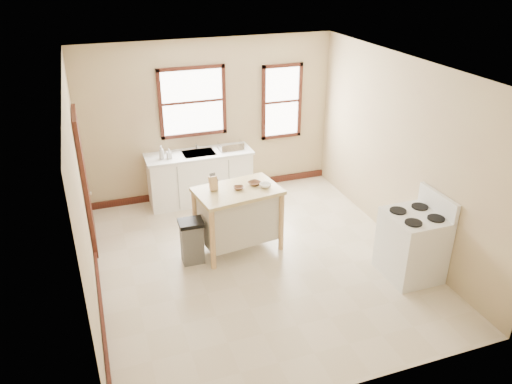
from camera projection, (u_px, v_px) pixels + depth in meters
floor at (257, 261)px, 7.29m from camera, size 5.00×5.00×0.00m
ceiling at (257, 69)px, 6.06m from camera, size 5.00×5.00×0.00m
wall_back at (210, 120)px, 8.79m from camera, size 4.50×0.04×2.80m
wall_left at (81, 199)px, 6.00m from camera, size 0.04×5.00×2.80m
wall_right at (401, 153)px, 7.34m from camera, size 0.04×5.00×2.80m
window_main at (193, 102)px, 8.53m from camera, size 1.17×0.06×1.22m
window_side at (282, 102)px, 9.09m from camera, size 0.77×0.06×1.37m
door_left at (85, 182)px, 7.27m from camera, size 0.06×0.90×2.10m
baseboard_back at (213, 189)px, 9.36m from camera, size 4.50×0.04×0.12m
baseboard_left at (99, 289)px, 6.60m from camera, size 0.04×5.00×0.12m
sink_counter at (200, 177)px, 8.86m from camera, size 1.86×0.62×0.92m
faucet at (196, 143)px, 8.76m from camera, size 0.03×0.03×0.22m
soap_bottle_a at (161, 152)px, 8.38m from camera, size 0.12×0.12×0.23m
soap_bottle_b at (169, 154)px, 8.39m from camera, size 0.09×0.09×0.17m
dish_rack at (231, 146)px, 8.79m from camera, size 0.44×0.33×0.11m
kitchen_island at (238, 219)px, 7.41m from camera, size 1.30×0.93×0.99m
knife_block at (213, 184)px, 7.13m from camera, size 0.11×0.11×0.20m
pepper_grinder at (217, 184)px, 7.19m from camera, size 0.05×0.05×0.15m
bowl_a at (239, 188)px, 7.19m from camera, size 0.18×0.18×0.04m
bowl_b at (254, 183)px, 7.33m from camera, size 0.24×0.24×0.04m
bowl_c at (265, 185)px, 7.25m from camera, size 0.24×0.24×0.05m
trash_bin at (192, 241)px, 7.15m from camera, size 0.35×0.30×0.67m
gas_stove at (413, 237)px, 6.75m from camera, size 0.75×0.76×1.21m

